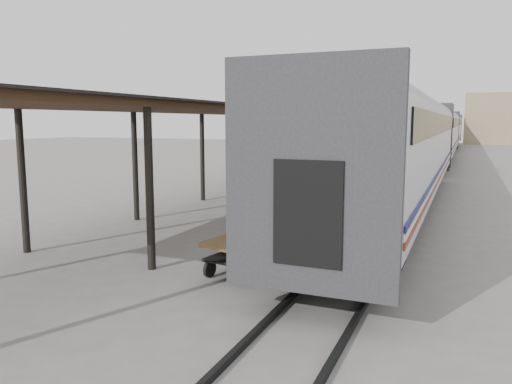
{
  "coord_description": "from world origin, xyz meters",
  "views": [
    {
      "loc": [
        5.59,
        -11.88,
        3.57
      ],
      "look_at": [
        0.44,
        0.32,
        1.7
      ],
      "focal_mm": 35.0,
      "sensor_mm": 36.0,
      "label": 1
    }
  ],
  "objects_px": {
    "baggage_cart": "(251,244)",
    "porter": "(249,207)",
    "pedestrian": "(299,177)",
    "luggage_tug": "(325,176)"
  },
  "relations": [
    {
      "from": "baggage_cart",
      "to": "porter",
      "type": "bearing_deg",
      "value": -58.3
    },
    {
      "from": "porter",
      "to": "pedestrian",
      "type": "height_order",
      "value": "porter"
    },
    {
      "from": "baggage_cart",
      "to": "pedestrian",
      "type": "bearing_deg",
      "value": 113.72
    },
    {
      "from": "pedestrian",
      "to": "luggage_tug",
      "type": "bearing_deg",
      "value": -91.13
    },
    {
      "from": "luggage_tug",
      "to": "porter",
      "type": "height_order",
      "value": "porter"
    },
    {
      "from": "baggage_cart",
      "to": "luggage_tug",
      "type": "xyz_separation_m",
      "value": [
        -2.64,
        16.53,
        -0.11
      ]
    },
    {
      "from": "baggage_cart",
      "to": "pedestrian",
      "type": "relative_size",
      "value": 1.55
    },
    {
      "from": "baggage_cart",
      "to": "luggage_tug",
      "type": "bearing_deg",
      "value": 109.74
    },
    {
      "from": "porter",
      "to": "pedestrian",
      "type": "relative_size",
      "value": 0.97
    },
    {
      "from": "baggage_cart",
      "to": "porter",
      "type": "xyz_separation_m",
      "value": [
        0.25,
        -0.65,
        1.02
      ]
    }
  ]
}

